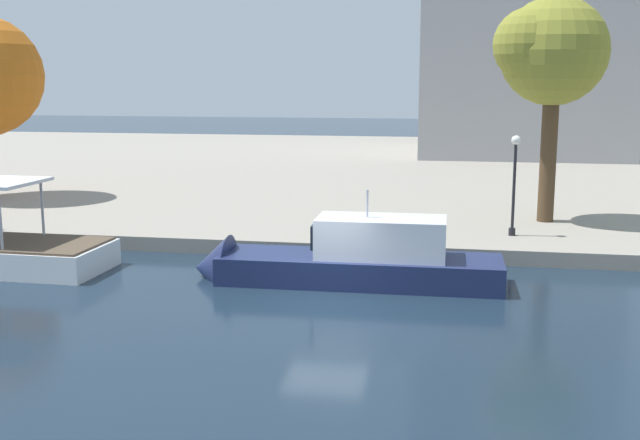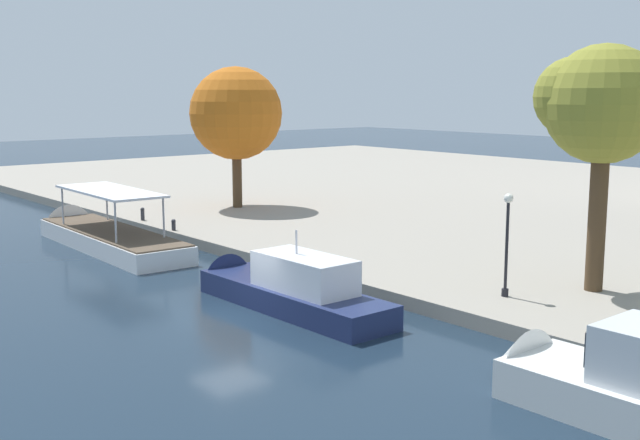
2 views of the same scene
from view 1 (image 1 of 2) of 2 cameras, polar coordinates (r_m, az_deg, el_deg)
ground_plane at (r=23.74m, az=0.42°, el=-6.08°), size 220.00×220.00×0.00m
dock_promenade at (r=56.14m, az=6.08°, el=3.75°), size 120.00×55.00×0.58m
motor_yacht_1 at (r=25.85m, az=1.67°, el=-3.22°), size 10.39×2.57×4.02m
lamp_post at (r=31.32m, az=14.13°, el=3.04°), size 0.36×0.36×3.97m
tree_2 at (r=34.53m, az=16.56°, el=11.92°), size 4.84×4.56×9.55m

